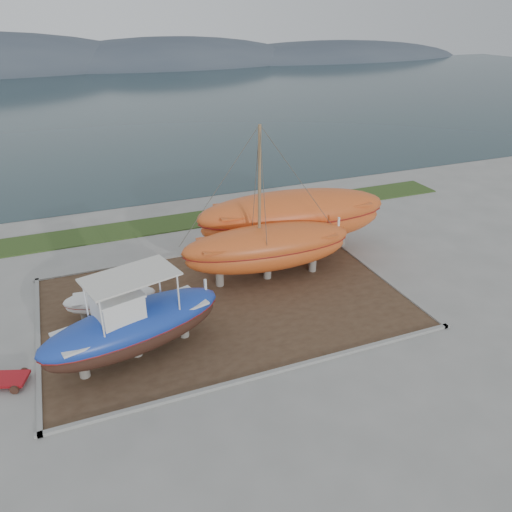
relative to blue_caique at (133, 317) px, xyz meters
name	(u,v)px	position (x,y,z in m)	size (l,w,h in m)	color
ground	(254,346)	(5.02, -1.24, -2.03)	(140.00, 140.00, 0.00)	gray
dirt_patch	(225,302)	(5.02, 2.76, -2.00)	(18.00, 12.00, 0.06)	#422D1E
curb_frame	(225,301)	(5.02, 2.76, -1.96)	(18.60, 12.60, 0.15)	gray
grass_strip	(173,223)	(5.02, 14.26, -1.99)	(44.00, 3.00, 0.08)	#284219
sea	(94,103)	(5.02, 68.76, -2.03)	(260.00, 100.00, 0.04)	#1A3035
mountain_ridge	(72,68)	(5.02, 123.76, -2.03)	(200.00, 36.00, 20.00)	#333D49
blue_caique	(133,317)	(0.00, 0.00, 0.00)	(8.19, 2.56, 3.95)	#1B3DAC
white_dinghy	(111,303)	(-0.60, 3.78, -1.31)	(4.43, 1.66, 1.33)	white
orange_sailboat	(268,206)	(8.08, 4.33, 2.35)	(9.62, 2.83, 8.65)	#C9511F
orange_bare_hull	(292,223)	(10.79, 6.84, -0.04)	(11.80, 3.54, 3.87)	#C9511F
red_trailer	(7,381)	(-5.28, 0.10, -1.86)	(2.43, 1.21, 0.34)	#A61219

